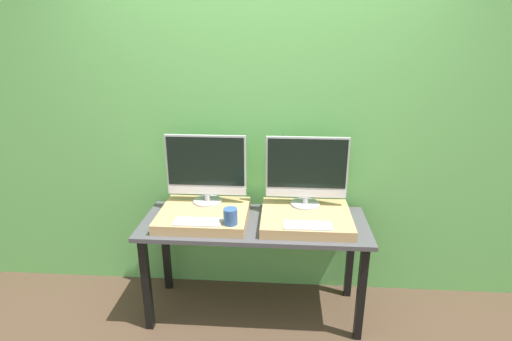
{
  "coord_description": "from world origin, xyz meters",
  "views": [
    {
      "loc": [
        0.18,
        -2.14,
        1.95
      ],
      "look_at": [
        0.0,
        0.45,
        1.04
      ],
      "focal_mm": 28.0,
      "sensor_mm": 36.0,
      "label": 1
    }
  ],
  "objects_px": {
    "monitor_left": "(206,168)",
    "monitor_right": "(307,171)",
    "keyboard_right": "(308,225)",
    "mug": "(230,216)",
    "keyboard_left": "(198,222)"
  },
  "relations": [
    {
      "from": "monitor_left",
      "to": "monitor_right",
      "type": "relative_size",
      "value": 1.0
    },
    {
      "from": "monitor_right",
      "to": "keyboard_right",
      "type": "relative_size",
      "value": 1.85
    },
    {
      "from": "monitor_left",
      "to": "mug",
      "type": "height_order",
      "value": "monitor_left"
    },
    {
      "from": "keyboard_right",
      "to": "keyboard_left",
      "type": "bearing_deg",
      "value": 180.0
    },
    {
      "from": "mug",
      "to": "keyboard_right",
      "type": "xyz_separation_m",
      "value": [
        0.49,
        0.0,
        -0.05
      ]
    },
    {
      "from": "monitor_left",
      "to": "keyboard_right",
      "type": "bearing_deg",
      "value": -25.59
    },
    {
      "from": "mug",
      "to": "monitor_left",
      "type": "bearing_deg",
      "value": 122.21
    },
    {
      "from": "monitor_left",
      "to": "keyboard_left",
      "type": "distance_m",
      "value": 0.42
    },
    {
      "from": "monitor_left",
      "to": "keyboard_left",
      "type": "relative_size",
      "value": 1.85
    },
    {
      "from": "monitor_left",
      "to": "keyboard_left",
      "type": "bearing_deg",
      "value": -90.0
    },
    {
      "from": "keyboard_left",
      "to": "monitor_right",
      "type": "bearing_deg",
      "value": 25.59
    },
    {
      "from": "monitor_right",
      "to": "keyboard_left",
      "type": "bearing_deg",
      "value": -154.41
    },
    {
      "from": "mug",
      "to": "keyboard_right",
      "type": "relative_size",
      "value": 0.35
    },
    {
      "from": "mug",
      "to": "monitor_right",
      "type": "height_order",
      "value": "monitor_right"
    },
    {
      "from": "monitor_left",
      "to": "mug",
      "type": "relative_size",
      "value": 5.33
    }
  ]
}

